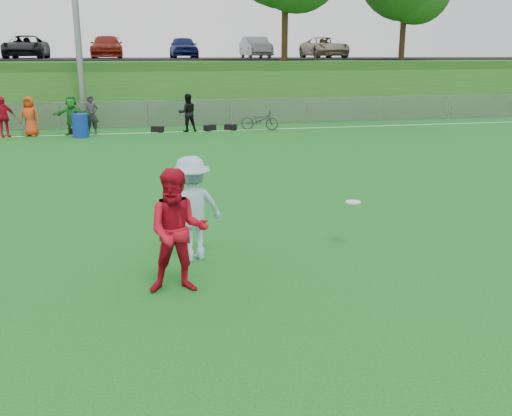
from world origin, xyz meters
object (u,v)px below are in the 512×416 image
object	(u,v)px
recycling_bin	(80,126)
bicycle	(260,120)
frisbee	(353,202)
player_red_center	(178,231)
player_blue	(192,209)

from	to	relation	value
recycling_bin	bicycle	bearing A→B (deg)	4.62
frisbee	bicycle	xyz separation A→B (m)	(2.08, 16.47, -0.41)
player_red_center	player_blue	size ratio (longest dim) A/B	1.04
recycling_bin	bicycle	distance (m)	7.97
player_red_center	player_blue	bearing A→B (deg)	80.36
player_blue	recycling_bin	xyz separation A→B (m)	(-2.94, 15.80, -0.41)
player_red_center	frisbee	distance (m)	3.53
player_blue	frisbee	distance (m)	2.93
player_red_center	frisbee	size ratio (longest dim) A/B	6.81
player_red_center	frisbee	xyz separation A→B (m)	(3.28, 1.30, -0.08)
frisbee	recycling_bin	distance (m)	16.89
player_blue	player_red_center	bearing A→B (deg)	54.04
recycling_bin	bicycle	world-z (taller)	recycling_bin
player_red_center	bicycle	distance (m)	18.57
player_blue	frisbee	xyz separation A→B (m)	(2.93, -0.04, -0.04)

